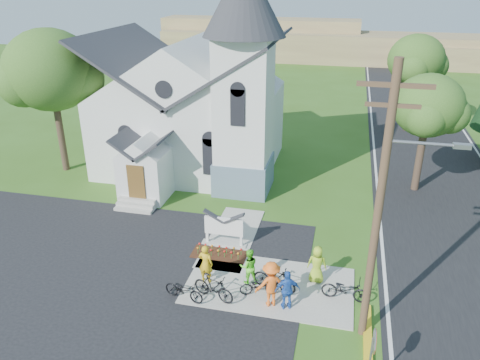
% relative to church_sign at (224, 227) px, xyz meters
% --- Properties ---
extents(ground, '(120.00, 120.00, 0.00)m').
position_rel_church_sign_xyz_m(ground, '(1.20, -3.20, -1.03)').
color(ground, '#375D1A').
rests_on(ground, ground).
extents(parking_lot, '(20.00, 16.00, 0.02)m').
position_rel_church_sign_xyz_m(parking_lot, '(-5.80, -5.20, -1.02)').
color(parking_lot, black).
rests_on(parking_lot, ground).
extents(road, '(8.00, 90.00, 0.02)m').
position_rel_church_sign_xyz_m(road, '(11.20, 11.80, -1.02)').
color(road, black).
rests_on(road, ground).
extents(sidewalk, '(7.00, 4.00, 0.05)m').
position_rel_church_sign_xyz_m(sidewalk, '(2.70, -2.70, -1.00)').
color(sidewalk, '#9D9A8E').
rests_on(sidewalk, ground).
extents(church, '(12.35, 12.00, 13.00)m').
position_rel_church_sign_xyz_m(church, '(-4.28, 9.28, 4.22)').
color(church, silver).
rests_on(church, ground).
extents(church_sign, '(2.20, 0.40, 1.70)m').
position_rel_church_sign_xyz_m(church_sign, '(0.00, 0.00, 0.00)').
color(church_sign, '#9D9A8E').
rests_on(church_sign, ground).
extents(flower_bed, '(2.60, 1.10, 0.07)m').
position_rel_church_sign_xyz_m(flower_bed, '(0.00, -0.90, -0.99)').
color(flower_bed, '#391E0F').
rests_on(flower_bed, ground).
extents(utility_pole, '(3.45, 0.28, 10.00)m').
position_rel_church_sign_xyz_m(utility_pole, '(6.56, -4.70, 4.38)').
color(utility_pole, '#4A3725').
rests_on(utility_pole, ground).
extents(stop_sign, '(0.11, 0.76, 2.48)m').
position_rel_church_sign_xyz_m(stop_sign, '(6.63, -7.40, 0.75)').
color(stop_sign, gray).
rests_on(stop_sign, ground).
extents(tree_lot_corner, '(5.60, 5.60, 9.15)m').
position_rel_church_sign_xyz_m(tree_lot_corner, '(-12.80, 6.80, 5.58)').
color(tree_lot_corner, '#3B2920').
rests_on(tree_lot_corner, ground).
extents(tree_road_near, '(4.00, 4.00, 7.05)m').
position_rel_church_sign_xyz_m(tree_road_near, '(9.70, 8.80, 4.18)').
color(tree_road_near, '#3B2920').
rests_on(tree_road_near, ground).
extents(tree_road_mid, '(4.40, 4.40, 7.80)m').
position_rel_church_sign_xyz_m(tree_road_mid, '(10.20, 20.80, 4.75)').
color(tree_road_mid, '#3B2920').
rests_on(tree_road_mid, ground).
extents(distant_hills, '(61.00, 10.00, 5.60)m').
position_rel_church_sign_xyz_m(distant_hills, '(4.56, 53.13, 1.15)').
color(distant_hills, olive).
rests_on(distant_hills, ground).
extents(cyclist_0, '(0.69, 0.50, 1.76)m').
position_rel_church_sign_xyz_m(cyclist_0, '(0.00, -3.03, -0.10)').
color(cyclist_0, gold).
rests_on(cyclist_0, sidewalk).
extents(bike_0, '(1.85, 0.99, 0.92)m').
position_rel_church_sign_xyz_m(bike_0, '(-0.50, -4.40, -0.51)').
color(bike_0, black).
rests_on(bike_0, sidewalk).
extents(cyclist_1, '(0.95, 0.85, 1.61)m').
position_rel_church_sign_xyz_m(cyclist_1, '(1.80, -2.70, -0.17)').
color(cyclist_1, '#5AE12A').
rests_on(cyclist_1, sidewalk).
extents(bike_1, '(1.94, 1.09, 1.12)m').
position_rel_church_sign_xyz_m(bike_1, '(0.65, -4.10, -0.42)').
color(bike_1, black).
rests_on(bike_1, sidewalk).
extents(cyclist_2, '(1.08, 0.72, 1.70)m').
position_rel_church_sign_xyz_m(cyclist_2, '(3.61, -3.98, -0.13)').
color(cyclist_2, blue).
rests_on(cyclist_2, sidewalk).
extents(bike_2, '(1.68, 1.04, 0.84)m').
position_rel_church_sign_xyz_m(bike_2, '(2.37, -3.38, -0.56)').
color(bike_2, black).
rests_on(bike_2, sidewalk).
extents(cyclist_3, '(1.44, 1.17, 1.94)m').
position_rel_church_sign_xyz_m(cyclist_3, '(2.95, -3.91, -0.01)').
color(cyclist_3, orange).
rests_on(cyclist_3, sidewalk).
extents(bike_3, '(1.98, 1.00, 1.14)m').
position_rel_church_sign_xyz_m(bike_3, '(2.95, -3.01, -0.40)').
color(bike_3, black).
rests_on(bike_3, sidewalk).
extents(cyclist_4, '(0.83, 0.54, 1.69)m').
position_rel_church_sign_xyz_m(cyclist_4, '(4.59, -1.96, -0.13)').
color(cyclist_4, '#9DC525').
rests_on(cyclist_4, sidewalk).
extents(bike_4, '(1.95, 0.79, 1.00)m').
position_rel_church_sign_xyz_m(bike_4, '(5.82, -2.95, -0.47)').
color(bike_4, black).
rests_on(bike_4, sidewalk).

